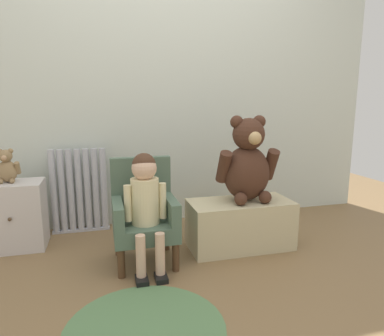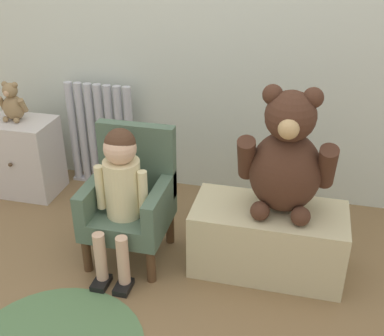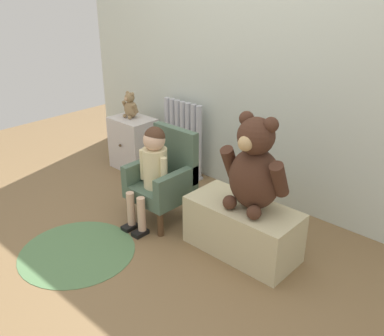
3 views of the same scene
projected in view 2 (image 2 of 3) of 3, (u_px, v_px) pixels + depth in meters
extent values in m
plane|color=brown|center=(146.00, 334.00, 1.99)|extent=(6.00, 6.00, 0.00)
cylinder|color=#B4B6C1|center=(74.00, 131.00, 3.00)|extent=(0.05, 0.05, 0.64)
cylinder|color=#B4B6C1|center=(83.00, 132.00, 2.99)|extent=(0.05, 0.05, 0.64)
cylinder|color=#B4B6C1|center=(92.00, 133.00, 2.98)|extent=(0.05, 0.05, 0.64)
cylinder|color=#B4B6C1|center=(101.00, 134.00, 2.96)|extent=(0.05, 0.05, 0.64)
cylinder|color=#B4B6C1|center=(111.00, 135.00, 2.95)|extent=(0.05, 0.05, 0.64)
cylinder|color=#B4B6C1|center=(120.00, 136.00, 2.94)|extent=(0.05, 0.05, 0.64)
cylinder|color=#B4B6C1|center=(130.00, 137.00, 2.92)|extent=(0.05, 0.05, 0.64)
cube|color=#B4B6C1|center=(106.00, 181.00, 3.12)|extent=(0.43, 0.05, 0.02)
cube|color=beige|center=(25.00, 157.00, 2.92)|extent=(0.38, 0.28, 0.47)
sphere|color=#4C3823|center=(10.00, 165.00, 2.77)|extent=(0.02, 0.02, 0.02)
cube|color=#4B624F|center=(129.00, 218.00, 2.35)|extent=(0.39, 0.38, 0.10)
cube|color=#4B624F|center=(137.00, 160.00, 2.37)|extent=(0.39, 0.06, 0.38)
cube|color=#4B624F|center=(95.00, 192.00, 2.33)|extent=(0.06, 0.38, 0.14)
cube|color=#4B624F|center=(160.00, 201.00, 2.26)|extent=(0.06, 0.38, 0.14)
cylinder|color=#4C331E|center=(87.00, 255.00, 2.31)|extent=(0.04, 0.04, 0.18)
cylinder|color=#4C331E|center=(151.00, 265.00, 2.24)|extent=(0.04, 0.04, 0.18)
cylinder|color=#4C331E|center=(112.00, 219.00, 2.58)|extent=(0.04, 0.04, 0.18)
cylinder|color=#4C331E|center=(170.00, 227.00, 2.51)|extent=(0.04, 0.04, 0.18)
cylinder|color=beige|center=(123.00, 188.00, 2.22)|extent=(0.17, 0.17, 0.28)
sphere|color=#D8AD8E|center=(120.00, 148.00, 2.13)|extent=(0.15, 0.15, 0.15)
sphere|color=#472D1E|center=(120.00, 144.00, 2.12)|extent=(0.14, 0.14, 0.14)
cylinder|color=#D8AD8E|center=(100.00, 257.00, 2.20)|extent=(0.06, 0.06, 0.25)
cube|color=black|center=(101.00, 283.00, 2.24)|extent=(0.07, 0.11, 0.03)
cylinder|color=#D8AD8E|center=(123.00, 260.00, 2.17)|extent=(0.06, 0.06, 0.25)
cube|color=black|center=(123.00, 287.00, 2.22)|extent=(0.07, 0.11, 0.03)
cylinder|color=beige|center=(100.00, 187.00, 2.23)|extent=(0.04, 0.04, 0.22)
cylinder|color=beige|center=(143.00, 193.00, 2.18)|extent=(0.04, 0.04, 0.22)
cube|color=#C2B58B|center=(267.00, 239.00, 2.29)|extent=(0.71, 0.34, 0.33)
ellipsoid|color=#43281B|center=(285.00, 172.00, 2.14)|extent=(0.32, 0.28, 0.38)
sphere|color=#43281B|center=(291.00, 116.00, 2.00)|extent=(0.22, 0.22, 0.22)
sphere|color=tan|center=(289.00, 129.00, 1.92)|extent=(0.09, 0.09, 0.09)
sphere|color=#43281B|center=(273.00, 95.00, 1.99)|extent=(0.09, 0.09, 0.09)
sphere|color=#43281B|center=(313.00, 98.00, 1.96)|extent=(0.09, 0.09, 0.09)
cylinder|color=#43281B|center=(247.00, 158.00, 2.14)|extent=(0.08, 0.17, 0.23)
cylinder|color=#43281B|center=(327.00, 166.00, 2.06)|extent=(0.08, 0.17, 0.23)
sphere|color=#43281B|center=(260.00, 211.00, 2.13)|extent=(0.09, 0.09, 0.09)
sphere|color=#43281B|center=(301.00, 216.00, 2.09)|extent=(0.09, 0.09, 0.09)
ellipsoid|color=#8D714C|center=(14.00, 108.00, 2.79)|extent=(0.13, 0.11, 0.15)
sphere|color=#8D714C|center=(10.00, 90.00, 2.74)|extent=(0.09, 0.09, 0.09)
sphere|color=tan|center=(6.00, 94.00, 2.71)|extent=(0.03, 0.03, 0.03)
sphere|color=#8D714C|center=(4.00, 84.00, 2.73)|extent=(0.03, 0.03, 0.03)
sphere|color=#8D714C|center=(15.00, 85.00, 2.72)|extent=(0.03, 0.03, 0.03)
cylinder|color=#8D714C|center=(2.00, 103.00, 2.79)|extent=(0.03, 0.07, 0.09)
cylinder|color=#8D714C|center=(23.00, 105.00, 2.76)|extent=(0.03, 0.07, 0.09)
sphere|color=#8D714C|center=(6.00, 119.00, 2.79)|extent=(0.03, 0.03, 0.03)
sphere|color=#8D714C|center=(16.00, 120.00, 2.77)|extent=(0.03, 0.03, 0.03)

